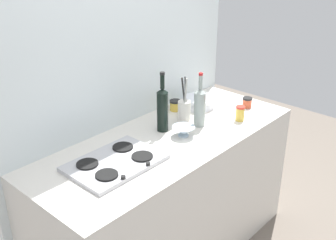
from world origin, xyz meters
TOP-DOWN VIEW (x-y plane):
  - counter_block at (0.00, 0.00)m, footprint 1.80×0.70m
  - backsplash_panel at (0.00, 0.38)m, footprint 1.90×0.06m
  - stovetop_hob at (-0.42, -0.00)m, footprint 0.50×0.35m
  - plate_stack at (0.50, 0.17)m, footprint 0.23×0.23m
  - wine_bottle_leftmost at (0.27, -0.03)m, footprint 0.07×0.07m
  - wine_bottle_mid_left at (0.06, 0.10)m, footprint 0.07×0.07m
  - mixing_bowl at (0.08, -0.05)m, footprint 0.14×0.14m
  - utensil_crock at (0.27, 0.10)m, footprint 0.09×0.09m
  - condiment_jar_front at (0.35, 0.25)m, footprint 0.08×0.08m
  - condiment_jar_rear at (0.73, -0.10)m, footprint 0.07×0.07m
  - condiment_jar_spare at (0.51, -0.18)m, footprint 0.06×0.06m

SIDE VIEW (x-z plane):
  - counter_block at x=0.00m, z-range 0.00..0.90m
  - stovetop_hob at x=-0.42m, z-range 0.89..0.93m
  - mixing_bowl at x=0.08m, z-range 0.90..0.97m
  - plate_stack at x=0.50m, z-range 0.90..0.97m
  - condiment_jar_rear at x=0.73m, z-range 0.90..0.97m
  - condiment_jar_front at x=0.35m, z-range 0.90..0.97m
  - condiment_jar_spare at x=0.51m, z-range 0.90..1.00m
  - utensil_crock at x=0.27m, z-range 0.82..1.13m
  - wine_bottle_leftmost at x=0.27m, z-range 0.85..1.21m
  - wine_bottle_mid_left at x=0.06m, z-range 0.86..1.24m
  - backsplash_panel at x=0.00m, z-range 0.00..2.51m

